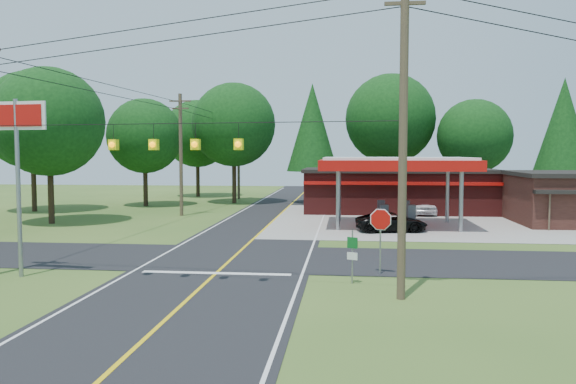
# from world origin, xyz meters

# --- Properties ---
(ground) EXTENTS (120.00, 120.00, 0.00)m
(ground) POSITION_xyz_m (0.00, 0.00, 0.00)
(ground) COLOR #33571E
(ground) RESTS_ON ground
(main_highway) EXTENTS (8.00, 120.00, 0.02)m
(main_highway) POSITION_xyz_m (0.00, 0.00, 0.01)
(main_highway) COLOR black
(main_highway) RESTS_ON ground
(cross_road) EXTENTS (70.00, 7.00, 0.02)m
(cross_road) POSITION_xyz_m (0.00, 0.00, 0.01)
(cross_road) COLOR black
(cross_road) RESTS_ON ground
(lane_center_yellow) EXTENTS (0.15, 110.00, 0.00)m
(lane_center_yellow) POSITION_xyz_m (0.00, 0.00, 0.03)
(lane_center_yellow) COLOR yellow
(lane_center_yellow) RESTS_ON main_highway
(gas_canopy) EXTENTS (10.60, 7.40, 4.88)m
(gas_canopy) POSITION_xyz_m (9.00, 13.00, 4.27)
(gas_canopy) COLOR gray
(gas_canopy) RESTS_ON ground
(convenience_store) EXTENTS (16.40, 7.55, 3.80)m
(convenience_store) POSITION_xyz_m (10.00, 22.98, 1.92)
(convenience_store) COLOR #591A19
(convenience_store) RESTS_ON ground
(utility_pole_near_right) EXTENTS (1.80, 0.30, 11.50)m
(utility_pole_near_right) POSITION_xyz_m (7.50, -7.00, 5.96)
(utility_pole_near_right) COLOR #473828
(utility_pole_near_right) RESTS_ON ground
(utility_pole_far_left) EXTENTS (1.80, 0.30, 10.00)m
(utility_pole_far_left) POSITION_xyz_m (-8.00, 18.00, 5.20)
(utility_pole_far_left) COLOR #473828
(utility_pole_far_left) RESTS_ON ground
(utility_pole_north) EXTENTS (0.30, 0.30, 9.50)m
(utility_pole_north) POSITION_xyz_m (-6.50, 35.00, 4.75)
(utility_pole_north) COLOR #473828
(utility_pole_north) RESTS_ON ground
(overhead_beacons) EXTENTS (17.04, 2.04, 1.03)m
(overhead_beacons) POSITION_xyz_m (-1.00, -6.00, 6.21)
(overhead_beacons) COLOR black
(overhead_beacons) RESTS_ON ground
(treeline_backdrop) EXTENTS (70.27, 51.59, 13.30)m
(treeline_backdrop) POSITION_xyz_m (0.82, 24.01, 7.49)
(treeline_backdrop) COLOR #332316
(treeline_backdrop) RESTS_ON ground
(suv_car) EXTENTS (5.34, 5.34, 1.28)m
(suv_car) POSITION_xyz_m (8.50, 10.18, 0.64)
(suv_car) COLOR black
(suv_car) RESTS_ON ground
(sedan_car) EXTENTS (4.80, 4.80, 1.59)m
(sedan_car) POSITION_xyz_m (12.00, 21.00, 0.79)
(sedan_car) COLOR white
(sedan_car) RESTS_ON ground
(big_stop_sign) EXTENTS (2.74, 0.39, 7.39)m
(big_stop_sign) POSITION_xyz_m (-8.00, -5.01, 5.56)
(big_stop_sign) COLOR gray
(big_stop_sign) RESTS_ON ground
(octagonal_stop_sign) EXTENTS (0.94, 0.34, 2.85)m
(octagonal_stop_sign) POSITION_xyz_m (7.00, -3.01, 2.15)
(octagonal_stop_sign) COLOR gray
(octagonal_stop_sign) RESTS_ON ground
(route_sign_post) EXTENTS (0.41, 0.20, 2.13)m
(route_sign_post) POSITION_xyz_m (5.80, -4.83, 1.27)
(route_sign_post) COLOR gray
(route_sign_post) RESTS_ON ground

